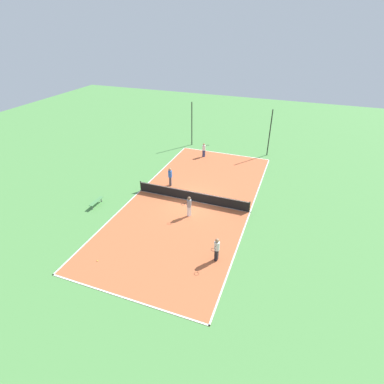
{
  "coord_description": "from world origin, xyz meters",
  "views": [
    {
      "loc": [
        7.67,
        -20.63,
        13.82
      ],
      "look_at": [
        0.0,
        0.0,
        0.9
      ],
      "focal_mm": 28.0,
      "sensor_mm": 36.0,
      "label": 1
    }
  ],
  "objects_px": {
    "player_near_blue": "(170,176)",
    "tennis_ball_left_sideline": "(174,220)",
    "player_near_white": "(204,149)",
    "fence_post_back_left": "(192,124)",
    "tennis_ball_far_baseline": "(97,261)",
    "tennis_net": "(192,196)",
    "fence_post_back_right": "(270,133)",
    "player_far_white": "(217,248)",
    "bench": "(96,202)",
    "player_baseline_gray": "(189,205)"
  },
  "relations": [
    {
      "from": "player_near_blue",
      "to": "tennis_ball_left_sideline",
      "type": "distance_m",
      "value": 5.78
    },
    {
      "from": "player_near_white",
      "to": "fence_post_back_left",
      "type": "bearing_deg",
      "value": 71.0
    },
    {
      "from": "tennis_ball_left_sideline",
      "to": "tennis_ball_far_baseline",
      "type": "distance_m",
      "value": 6.6
    },
    {
      "from": "player_near_blue",
      "to": "tennis_ball_far_baseline",
      "type": "distance_m",
      "value": 11.06
    },
    {
      "from": "tennis_net",
      "to": "tennis_ball_left_sideline",
      "type": "distance_m",
      "value": 3.26
    },
    {
      "from": "tennis_net",
      "to": "player_near_white",
      "type": "distance_m",
      "value": 9.6
    },
    {
      "from": "player_near_white",
      "to": "tennis_ball_left_sideline",
      "type": "distance_m",
      "value": 12.73
    },
    {
      "from": "fence_post_back_right",
      "to": "tennis_ball_left_sideline",
      "type": "bearing_deg",
      "value": -107.52
    },
    {
      "from": "player_far_white",
      "to": "player_near_white",
      "type": "height_order",
      "value": "player_far_white"
    },
    {
      "from": "bench",
      "to": "fence_post_back_right",
      "type": "xyz_separation_m",
      "value": [
        11.94,
        15.88,
        2.25
      ]
    },
    {
      "from": "tennis_ball_left_sideline",
      "to": "fence_post_back_right",
      "type": "relative_size",
      "value": 0.01
    },
    {
      "from": "tennis_ball_left_sideline",
      "to": "tennis_ball_far_baseline",
      "type": "bearing_deg",
      "value": -116.17
    },
    {
      "from": "bench",
      "to": "player_near_blue",
      "type": "relative_size",
      "value": 0.87
    },
    {
      "from": "player_near_blue",
      "to": "fence_post_back_right",
      "type": "xyz_separation_m",
      "value": [
        7.5,
        10.52,
        1.58
      ]
    },
    {
      "from": "bench",
      "to": "player_near_blue",
      "type": "height_order",
      "value": "player_near_blue"
    },
    {
      "from": "bench",
      "to": "tennis_net",
      "type": "bearing_deg",
      "value": -64.53
    },
    {
      "from": "tennis_net",
      "to": "tennis_ball_far_baseline",
      "type": "relative_size",
      "value": 147.67
    },
    {
      "from": "bench",
      "to": "player_near_white",
      "type": "bearing_deg",
      "value": -22.27
    },
    {
      "from": "player_far_white",
      "to": "tennis_ball_left_sideline",
      "type": "relative_size",
      "value": 25.85
    },
    {
      "from": "player_far_white",
      "to": "tennis_ball_left_sideline",
      "type": "distance_m",
      "value": 5.42
    },
    {
      "from": "fence_post_back_left",
      "to": "fence_post_back_right",
      "type": "relative_size",
      "value": 1.0
    },
    {
      "from": "player_baseline_gray",
      "to": "tennis_ball_far_baseline",
      "type": "height_order",
      "value": "player_baseline_gray"
    },
    {
      "from": "tennis_net",
      "to": "bench",
      "type": "height_order",
      "value": "tennis_net"
    },
    {
      "from": "player_near_white",
      "to": "player_near_blue",
      "type": "bearing_deg",
      "value": -155.7
    },
    {
      "from": "bench",
      "to": "player_near_white",
      "type": "height_order",
      "value": "player_near_white"
    },
    {
      "from": "fence_post_back_left",
      "to": "fence_post_back_right",
      "type": "height_order",
      "value": "same"
    },
    {
      "from": "tennis_net",
      "to": "fence_post_back_left",
      "type": "distance_m",
      "value": 13.4
    },
    {
      "from": "player_baseline_gray",
      "to": "player_far_white",
      "type": "height_order",
      "value": "player_baseline_gray"
    },
    {
      "from": "player_near_blue",
      "to": "tennis_ball_far_baseline",
      "type": "height_order",
      "value": "player_near_blue"
    },
    {
      "from": "bench",
      "to": "player_near_white",
      "type": "xyz_separation_m",
      "value": [
        5.26,
        12.85,
        0.55
      ]
    },
    {
      "from": "player_near_blue",
      "to": "player_near_white",
      "type": "xyz_separation_m",
      "value": [
        0.82,
        7.49,
        -0.12
      ]
    },
    {
      "from": "tennis_ball_far_baseline",
      "to": "fence_post_back_left",
      "type": "height_order",
      "value": "fence_post_back_left"
    },
    {
      "from": "tennis_net",
      "to": "player_baseline_gray",
      "type": "relative_size",
      "value": 5.65
    },
    {
      "from": "player_near_white",
      "to": "tennis_net",
      "type": "bearing_deg",
      "value": -137.12
    },
    {
      "from": "tennis_net",
      "to": "player_far_white",
      "type": "bearing_deg",
      "value": -57.4
    },
    {
      "from": "bench",
      "to": "fence_post_back_right",
      "type": "relative_size",
      "value": 0.3
    },
    {
      "from": "player_far_white",
      "to": "fence_post_back_left",
      "type": "height_order",
      "value": "fence_post_back_left"
    },
    {
      "from": "bench",
      "to": "player_baseline_gray",
      "type": "relative_size",
      "value": 0.88
    },
    {
      "from": "player_baseline_gray",
      "to": "fence_post_back_right",
      "type": "bearing_deg",
      "value": -164.12
    },
    {
      "from": "tennis_net",
      "to": "fence_post_back_left",
      "type": "bearing_deg",
      "value": 110.48
    },
    {
      "from": "bench",
      "to": "player_baseline_gray",
      "type": "bearing_deg",
      "value": -80.89
    },
    {
      "from": "tennis_ball_far_baseline",
      "to": "fence_post_back_left",
      "type": "bearing_deg",
      "value": 93.78
    },
    {
      "from": "player_baseline_gray",
      "to": "tennis_net",
      "type": "bearing_deg",
      "value": -134.16
    },
    {
      "from": "player_baseline_gray",
      "to": "fence_post_back_left",
      "type": "xyz_separation_m",
      "value": [
        -5.2,
        14.61,
        1.58
      ]
    },
    {
      "from": "tennis_net",
      "to": "bench",
      "type": "relative_size",
      "value": 6.4
    },
    {
      "from": "player_baseline_gray",
      "to": "fence_post_back_right",
      "type": "relative_size",
      "value": 0.34
    },
    {
      "from": "player_baseline_gray",
      "to": "player_near_blue",
      "type": "xyz_separation_m",
      "value": [
        -3.44,
        4.09,
        0.01
      ]
    },
    {
      "from": "tennis_ball_far_baseline",
      "to": "tennis_net",
      "type": "bearing_deg",
      "value": 70.65
    },
    {
      "from": "player_baseline_gray",
      "to": "player_near_white",
      "type": "distance_m",
      "value": 11.88
    },
    {
      "from": "bench",
      "to": "fence_post_back_left",
      "type": "relative_size",
      "value": 0.3
    }
  ]
}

